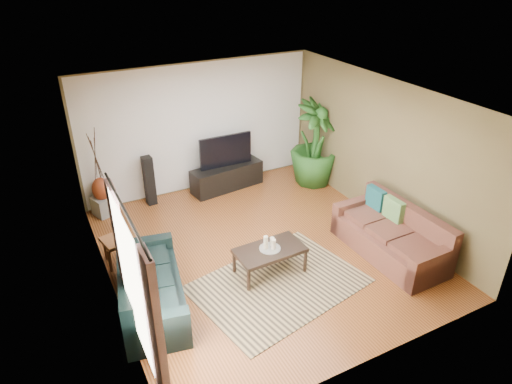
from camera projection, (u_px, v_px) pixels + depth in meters
floor at (261, 250)px, 7.92m from camera, size 5.50×5.50×0.00m
ceiling at (262, 98)px, 6.65m from camera, size 5.50×5.50×0.00m
wall_back at (199, 128)px, 9.44m from camera, size 5.00×0.00×5.00m
wall_front at (376, 278)px, 5.13m from camera, size 5.00×0.00×5.00m
wall_left at (102, 218)px, 6.27m from camera, size 0.00×5.50×5.50m
wall_right at (383, 152)px, 8.30m from camera, size 0.00×5.50×5.50m
backwall_panel at (200, 128)px, 9.43m from camera, size 4.90×0.00×4.90m
window_pane at (131, 282)px, 5.00m from camera, size 0.00×1.80×1.80m
curtain_near at (158, 343)px, 4.56m from camera, size 0.08×0.35×2.20m
curtain_far at (123, 262)px, 5.73m from camera, size 0.08×0.35×2.20m
curtain_rod at (124, 210)px, 4.60m from camera, size 0.03×1.90×0.03m
sofa_left at (151, 283)px, 6.49m from camera, size 1.19×2.07×0.85m
sofa_right at (390, 233)px, 7.64m from camera, size 0.95×2.04×0.85m
area_rug at (279, 284)px, 7.11m from camera, size 2.82×2.24×0.01m
coffee_table at (270, 260)px, 7.29m from camera, size 1.11×0.63×0.45m
candle_tray at (270, 248)px, 7.18m from camera, size 0.34×0.34×0.01m
candle_tall at (266, 242)px, 7.13m from camera, size 0.07×0.07×0.22m
candle_mid at (273, 244)px, 7.12m from camera, size 0.07×0.07×0.17m
candle_short at (272, 241)px, 7.22m from camera, size 0.07×0.07×0.14m
tv_stand at (227, 177)px, 9.86m from camera, size 1.62×0.67×0.53m
television at (226, 151)px, 9.59m from camera, size 1.16×0.06×0.68m
speaker_left at (149, 181)px, 9.14m from camera, size 0.20×0.22×1.03m
speaker_right at (244, 162)px, 10.02m from camera, size 0.19×0.21×0.94m
potted_plant at (315, 143)px, 9.80m from camera, size 1.34×1.34×1.85m
plant_pot at (313, 176)px, 10.17m from camera, size 0.34×0.34×0.27m
pedestal at (104, 206)px, 8.92m from camera, size 0.48×0.48×0.38m
vase at (101, 189)px, 8.75m from camera, size 0.34×0.34×0.48m
side_table at (119, 250)px, 7.51m from camera, size 0.52×0.52×0.47m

